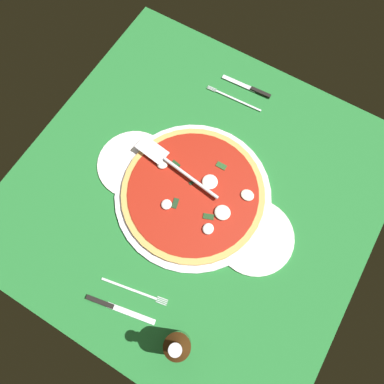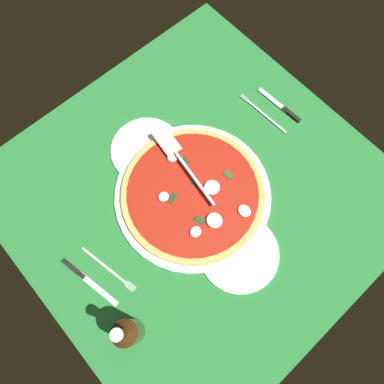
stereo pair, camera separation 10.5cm
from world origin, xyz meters
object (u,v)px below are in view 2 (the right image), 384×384
Objects in this scene: pizza at (192,193)px; dinner_plate_right at (146,149)px; dinner_plate_left at (239,253)px; place_setting_far at (96,274)px; pizza_server at (182,162)px; beer_bottle at (128,333)px; place_setting_near at (273,111)px.

dinner_plate_right is at bearing 2.28° from pizza.
dinner_plate_left is 39.43cm from place_setting_far.
dinner_plate_left is at bearing 178.46° from dinner_plate_right.
pizza_server is at bearing -159.88° from dinner_plate_right.
beer_bottle reaches higher than pizza_server.
dinner_plate_right is 0.74× the size of pizza_server.
place_setting_near reaches higher than dinner_plate_left.
dinner_plate_left is 1.06× the size of place_setting_far.
pizza_server is at bearing 79.60° from place_setting_near.
beer_bottle reaches higher than place_setting_near.
beer_bottle is at bearing 136.75° from dinner_plate_right.
place_setting_far reaches higher than dinner_plate_right.
place_setting_near is at bearing -113.03° from dinner_plate_right.
beer_bottle reaches higher than pizza.
pizza_server is (29.79, -5.47, 3.87)cm from dinner_plate_left.
pizza is (-20.20, -0.81, 1.49)cm from dinner_plate_right.
pizza_server is at bearing -10.40° from dinner_plate_left.
pizza reaches higher than place_setting_far.
dinner_plate_right is 0.52× the size of pizza.
place_setting_near is 72.72cm from place_setting_far.
place_setting_far is (-3.35, 72.64, 0.01)cm from place_setting_near.
pizza is at bearing -177.72° from dinner_plate_right.
pizza is 9.35cm from pizza_server.
place_setting_near and place_setting_far have the same top height.
beer_bottle is (-18.14, 1.78, 8.42)cm from place_setting_far.
beer_bottle is (-26.07, 40.05, 4.41)cm from pizza_server.
dinner_plate_left is 1.07× the size of place_setting_near.
pizza is at bearing 92.82° from place_setting_near.
dinner_plate_left is at bearing 119.52° from place_setting_near.
beer_bottle reaches higher than dinner_plate_left.
pizza_server reaches higher than place_setting_near.
place_setting_far is at bearing 120.28° from dinner_plate_right.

